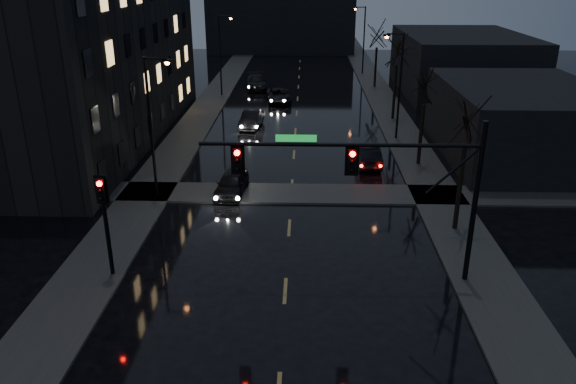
# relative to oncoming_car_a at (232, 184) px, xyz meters

# --- Properties ---
(sidewalk_left) EXTENTS (3.00, 140.00, 0.12)m
(sidewalk_left) POSITION_rel_oncoming_car_a_xyz_m (-5.01, 16.55, -0.61)
(sidewalk_left) COLOR #2D2D2B
(sidewalk_left) RESTS_ON ground
(sidewalk_right) EXTENTS (3.00, 140.00, 0.12)m
(sidewalk_right) POSITION_rel_oncoming_car_a_xyz_m (11.99, 16.55, -0.61)
(sidewalk_right) COLOR #2D2D2B
(sidewalk_right) RESTS_ON ground
(sidewalk_cross) EXTENTS (40.00, 3.00, 0.12)m
(sidewalk_cross) POSITION_rel_oncoming_car_a_xyz_m (3.49, 0.05, -0.61)
(sidewalk_cross) COLOR #2D2D2B
(sidewalk_cross) RESTS_ON ground
(apartment_block) EXTENTS (12.00, 30.00, 12.00)m
(apartment_block) POSITION_rel_oncoming_car_a_xyz_m (-13.01, 11.55, 5.33)
(apartment_block) COLOR black
(apartment_block) RESTS_ON ground
(commercial_right_near) EXTENTS (10.00, 14.00, 5.00)m
(commercial_right_near) POSITION_rel_oncoming_car_a_xyz_m (18.99, 7.55, 1.83)
(commercial_right_near) COLOR black
(commercial_right_near) RESTS_ON ground
(commercial_right_far) EXTENTS (12.00, 18.00, 6.00)m
(commercial_right_far) POSITION_rel_oncoming_car_a_xyz_m (20.49, 29.55, 2.33)
(commercial_right_far) COLOR black
(commercial_right_far) RESTS_ON ground
(far_block) EXTENTS (22.00, 10.00, 8.00)m
(far_block) POSITION_rel_oncoming_car_a_xyz_m (0.49, 59.55, 3.33)
(far_block) COLOR black
(far_block) RESTS_ON ground
(signal_mast) EXTENTS (11.11, 0.41, 7.00)m
(signal_mast) POSITION_rel_oncoming_car_a_xyz_m (7.33, -9.46, 4.20)
(signal_mast) COLOR black
(signal_mast) RESTS_ON ground
(signal_pole_left) EXTENTS (0.35, 0.41, 4.53)m
(signal_pole_left) POSITION_rel_oncoming_car_a_xyz_m (-4.01, -9.46, 2.34)
(signal_pole_left) COLOR black
(signal_pole_left) RESTS_ON ground
(tree_near) EXTENTS (3.52, 3.52, 8.08)m
(tree_near) POSITION_rel_oncoming_car_a_xyz_m (11.89, -4.45, 5.55)
(tree_near) COLOR black
(tree_near) RESTS_ON ground
(tree_mid_a) EXTENTS (3.30, 3.30, 7.58)m
(tree_mid_a) POSITION_rel_oncoming_car_a_xyz_m (11.89, 5.55, 5.16)
(tree_mid_a) COLOR black
(tree_mid_a) RESTS_ON ground
(tree_mid_b) EXTENTS (3.74, 3.74, 8.59)m
(tree_mid_b) POSITION_rel_oncoming_car_a_xyz_m (11.89, 17.55, 5.94)
(tree_mid_b) COLOR black
(tree_mid_b) RESTS_ON ground
(tree_far) EXTENTS (3.43, 3.43, 7.88)m
(tree_far) POSITION_rel_oncoming_car_a_xyz_m (11.89, 31.55, 5.39)
(tree_far) COLOR black
(tree_far) RESTS_ON ground
(streetlight_l_near) EXTENTS (1.53, 0.28, 8.00)m
(streetlight_l_near) POSITION_rel_oncoming_car_a_xyz_m (-4.10, -0.45, 4.11)
(streetlight_l_near) COLOR black
(streetlight_l_near) RESTS_ON ground
(streetlight_l_far) EXTENTS (1.53, 0.28, 8.00)m
(streetlight_l_far) POSITION_rel_oncoming_car_a_xyz_m (-4.10, 26.55, 4.11)
(streetlight_l_far) COLOR black
(streetlight_l_far) RESTS_ON ground
(streetlight_r_mid) EXTENTS (1.53, 0.28, 8.00)m
(streetlight_r_mid) POSITION_rel_oncoming_car_a_xyz_m (11.07, 11.55, 4.11)
(streetlight_r_mid) COLOR black
(streetlight_r_mid) RESTS_ON ground
(streetlight_r_far) EXTENTS (1.53, 0.28, 8.00)m
(streetlight_r_far) POSITION_rel_oncoming_car_a_xyz_m (11.07, 39.55, 4.11)
(streetlight_r_far) COLOR black
(streetlight_r_far) RESTS_ON ground
(oncoming_car_a) EXTENTS (1.91, 4.04, 1.34)m
(oncoming_car_a) POSITION_rel_oncoming_car_a_xyz_m (0.00, 0.00, 0.00)
(oncoming_car_a) COLOR black
(oncoming_car_a) RESTS_ON ground
(oncoming_car_b) EXTENTS (1.92, 4.26, 1.36)m
(oncoming_car_b) POSITION_rel_oncoming_car_a_xyz_m (-0.18, 14.71, 0.01)
(oncoming_car_b) COLOR black
(oncoming_car_b) RESTS_ON ground
(oncoming_car_c) EXTENTS (2.73, 4.99, 1.33)m
(oncoming_car_c) POSITION_rel_oncoming_car_a_xyz_m (1.67, 23.94, -0.01)
(oncoming_car_c) COLOR black
(oncoming_car_c) RESTS_ON ground
(oncoming_car_d) EXTENTS (2.71, 5.42, 1.51)m
(oncoming_car_d) POSITION_rel_oncoming_car_a_xyz_m (-1.05, 30.29, 0.09)
(oncoming_car_d) COLOR black
(oncoming_car_d) RESTS_ON ground
(lead_car) EXTENTS (1.64, 4.21, 1.37)m
(lead_car) POSITION_rel_oncoming_car_a_xyz_m (8.45, 5.45, 0.01)
(lead_car) COLOR black
(lead_car) RESTS_ON ground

